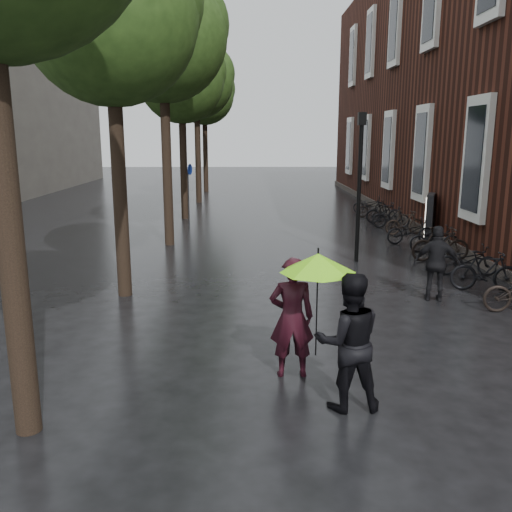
{
  "coord_description": "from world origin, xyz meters",
  "views": [
    {
      "loc": [
        -1.2,
        -5.3,
        3.68
      ],
      "look_at": [
        -1.04,
        5.09,
        1.36
      ],
      "focal_mm": 38.0,
      "sensor_mm": 36.0,
      "label": 1
    }
  ],
  "objects_px": {
    "parked_bicycles": "(419,232)",
    "lamp_post": "(360,173)",
    "person_burgundy": "(292,317)",
    "pedestrian_walking": "(437,264)",
    "ad_lightbox": "(430,217)",
    "person_black": "(348,342)"
  },
  "relations": [
    {
      "from": "parked_bicycles",
      "to": "lamp_post",
      "type": "height_order",
      "value": "lamp_post"
    },
    {
      "from": "person_burgundy",
      "to": "parked_bicycles",
      "type": "distance_m",
      "value": 11.38
    },
    {
      "from": "pedestrian_walking",
      "to": "ad_lightbox",
      "type": "height_order",
      "value": "pedestrian_walking"
    },
    {
      "from": "pedestrian_walking",
      "to": "lamp_post",
      "type": "bearing_deg",
      "value": -61.17
    },
    {
      "from": "person_burgundy",
      "to": "ad_lightbox",
      "type": "relative_size",
      "value": 1.14
    },
    {
      "from": "parked_bicycles",
      "to": "lamp_post",
      "type": "distance_m",
      "value": 4.09
    },
    {
      "from": "ad_lightbox",
      "to": "person_burgundy",
      "type": "bearing_deg",
      "value": -96.03
    },
    {
      "from": "ad_lightbox",
      "to": "lamp_post",
      "type": "bearing_deg",
      "value": -113.42
    },
    {
      "from": "person_black",
      "to": "pedestrian_walking",
      "type": "distance_m",
      "value": 5.71
    },
    {
      "from": "person_black",
      "to": "pedestrian_walking",
      "type": "xyz_separation_m",
      "value": [
        2.89,
        4.92,
        -0.1
      ]
    },
    {
      "from": "person_black",
      "to": "lamp_post",
      "type": "height_order",
      "value": "lamp_post"
    },
    {
      "from": "ad_lightbox",
      "to": "person_black",
      "type": "bearing_deg",
      "value": -91.26
    },
    {
      "from": "parked_bicycles",
      "to": "person_burgundy",
      "type": "bearing_deg",
      "value": -116.83
    },
    {
      "from": "person_black",
      "to": "parked_bicycles",
      "type": "xyz_separation_m",
      "value": [
        4.45,
        11.18,
        -0.51
      ]
    },
    {
      "from": "lamp_post",
      "to": "parked_bicycles",
      "type": "bearing_deg",
      "value": 42.25
    },
    {
      "from": "pedestrian_walking",
      "to": "ad_lightbox",
      "type": "xyz_separation_m",
      "value": [
        2.18,
        7.12,
        -0.02
      ]
    },
    {
      "from": "ad_lightbox",
      "to": "parked_bicycles",
      "type": "bearing_deg",
      "value": -104.43
    },
    {
      "from": "person_black",
      "to": "ad_lightbox",
      "type": "height_order",
      "value": "person_black"
    },
    {
      "from": "person_black",
      "to": "parked_bicycles",
      "type": "height_order",
      "value": "person_black"
    },
    {
      "from": "ad_lightbox",
      "to": "lamp_post",
      "type": "height_order",
      "value": "lamp_post"
    },
    {
      "from": "pedestrian_walking",
      "to": "lamp_post",
      "type": "xyz_separation_m",
      "value": [
        -1.02,
        3.92,
        1.76
      ]
    },
    {
      "from": "parked_bicycles",
      "to": "person_black",
      "type": "bearing_deg",
      "value": -111.69
    }
  ]
}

